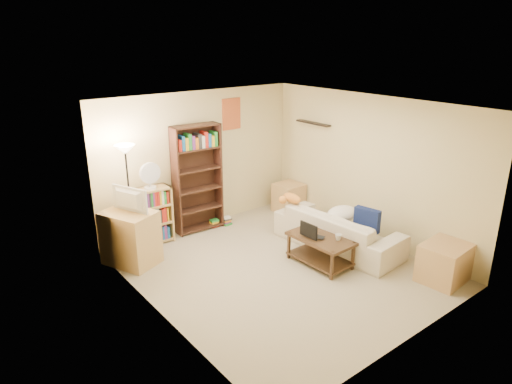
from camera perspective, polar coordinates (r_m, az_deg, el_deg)
room at (r=6.54m, az=3.20°, el=3.09°), size 4.50×4.54×2.52m
sofa at (r=7.80m, az=10.21°, el=-4.65°), size 2.34×1.23×0.64m
navy_pillow at (r=7.53m, az=13.70°, el=-3.40°), size 0.20×0.44×0.38m
cream_blanket at (r=7.86m, az=10.70°, el=-2.68°), size 0.59×0.42×0.25m
tabby_cat at (r=7.94m, az=4.31°, el=-0.79°), size 0.51×0.21×0.17m
coffee_table at (r=7.21m, az=8.04°, el=-6.74°), size 0.60×1.04×0.46m
laptop at (r=7.18m, az=7.38°, el=-5.37°), size 0.50×0.47×0.03m
laptop_screen at (r=7.03m, az=6.60°, el=-4.79°), size 0.03×0.34×0.23m
mug at (r=7.08m, az=10.24°, el=-5.59°), size 0.12×0.12×0.09m
tv_remote at (r=7.43m, az=6.74°, el=-4.48°), size 0.11×0.19×0.02m
tv_stand at (r=7.39m, az=-15.43°, el=-5.53°), size 0.84×0.96×0.86m
television at (r=7.16m, az=-15.86°, el=-1.02°), size 0.73×0.57×0.38m
tall_bookshelf at (r=8.19m, az=-7.33°, el=1.99°), size 0.89×0.34×1.95m
short_bookshelf at (r=7.95m, az=-13.22°, el=-3.02°), size 0.79×0.34×0.99m
desk_fan at (r=7.69m, az=-13.11°, el=2.01°), size 0.35×0.20×0.46m
floor_lamp at (r=7.28m, az=-15.85°, el=2.82°), size 0.31×0.31×1.85m
side_table at (r=9.24m, az=4.09°, el=-0.72°), size 0.51×0.51×0.58m
end_cabinet at (r=7.24m, az=22.47°, el=-8.16°), size 0.72×0.62×0.57m
book_stacks at (r=8.64m, az=-4.37°, el=-3.72°), size 0.39×0.20×0.16m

